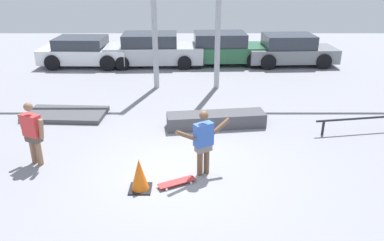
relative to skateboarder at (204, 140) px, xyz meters
The scene contains 12 objects.
ground_plane 0.95m from the skateboarder, 162.55° to the left, with size 36.00×36.00×0.00m, color gray.
skateboarder is the anchor object (origin of this frame).
skateboard 1.05m from the skateboarder, 141.13° to the right, with size 0.83×0.56×0.08m.
grind_box 2.72m from the skateboarder, 80.44° to the left, with size 2.78×0.66×0.40m, color #47474C.
manual_pad 5.36m from the skateboarder, 140.48° to the left, with size 2.38×1.25×0.14m, color #47474C.
grind_rail 4.84m from the skateboarder, 27.22° to the left, with size 2.40×0.45×0.44m.
parked_car_white 10.90m from the skateboarder, 118.06° to the left, with size 3.95×2.09×1.28m.
parked_car_silver 9.91m from the skateboarder, 101.69° to the left, with size 4.43×2.15×1.43m.
parked_car_green 10.01m from the skateboarder, 83.44° to the left, with size 4.28×2.12×1.43m.
parked_car_grey 10.65m from the skateboarder, 66.56° to the left, with size 4.06×2.08×1.37m.
bystander 3.87m from the skateboarder, behind, with size 0.73×0.44×1.51m.
traffic_cone 1.53m from the skateboarder, 154.37° to the right, with size 0.46×0.46×0.70m.
Camera 1 is at (0.20, -7.35, 4.31)m, focal length 35.00 mm.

